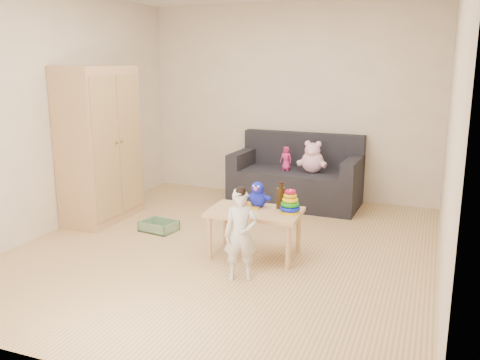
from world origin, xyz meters
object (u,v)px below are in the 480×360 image
at_px(wardrobe, 100,145).
at_px(play_table, 255,233).
at_px(toddler, 241,236).
at_px(sofa, 295,187).

distance_m(wardrobe, play_table, 2.24).
bearing_deg(wardrobe, toddler, -25.35).
bearing_deg(wardrobe, sofa, 36.20).
height_order(wardrobe, toddler, wardrobe).
height_order(sofa, toddler, toddler).
bearing_deg(sofa, toddler, -83.87).
distance_m(wardrobe, sofa, 2.52).
xyz_separation_m(wardrobe, play_table, (2.08, -0.48, -0.66)).
height_order(wardrobe, play_table, wardrobe).
xyz_separation_m(play_table, toddler, (0.07, -0.54, 0.16)).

